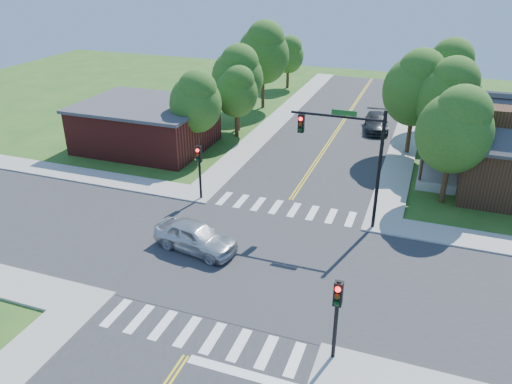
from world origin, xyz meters
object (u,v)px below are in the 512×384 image
at_px(car_dgrey, 376,123).
at_px(signal_pole_nw, 199,162).
at_px(signal_pole_se, 337,306).
at_px(car_silver, 195,237).
at_px(signal_mast_ne, 351,148).

bearing_deg(car_dgrey, signal_pole_nw, -124.85).
bearing_deg(signal_pole_se, car_silver, 147.88).
bearing_deg(signal_pole_se, signal_mast_ne, 98.56).
relative_size(signal_pole_se, car_dgrey, 0.72).
bearing_deg(car_silver, signal_mast_ne, -40.26).
relative_size(signal_mast_ne, signal_pole_se, 1.89).
bearing_deg(signal_mast_ne, signal_pole_nw, -179.93).
bearing_deg(car_silver, signal_pole_se, -111.24).
xyz_separation_m(signal_pole_se, car_dgrey, (-2.29, 29.61, -1.93)).
bearing_deg(car_dgrey, signal_mast_ne, -97.14).
relative_size(signal_pole_se, signal_pole_nw, 1.00).
bearing_deg(signal_mast_ne, car_dgrey, 91.89).
height_order(signal_mast_ne, signal_pole_se, signal_mast_ne).
distance_m(signal_pole_nw, car_dgrey, 20.54).
bearing_deg(signal_pole_se, car_dgrey, 94.43).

